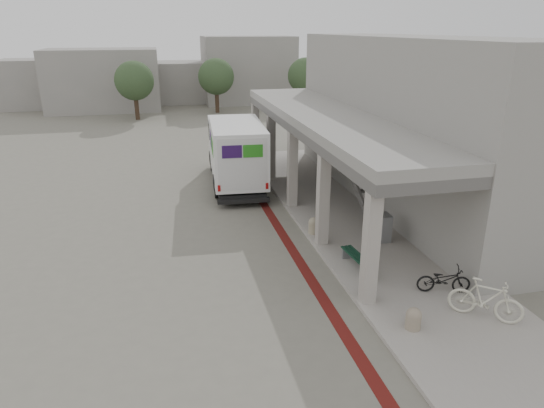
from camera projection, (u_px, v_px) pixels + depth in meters
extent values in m
plane|color=#686459|center=(267.00, 258.00, 16.40)|extent=(120.00, 120.00, 0.00)
cube|color=#551411|center=(281.00, 232.00, 18.44)|extent=(0.35, 40.00, 0.01)
cube|color=gray|center=(376.00, 245.00, 17.22)|extent=(4.40, 28.00, 0.12)
cube|color=gray|center=(410.00, 122.00, 20.87)|extent=(4.30, 17.00, 7.00)
cube|color=#595653|center=(328.00, 126.00, 20.08)|extent=(3.40, 16.90, 0.35)
cube|color=gray|center=(328.00, 117.00, 19.96)|extent=(3.40, 16.90, 0.35)
cube|color=gray|center=(104.00, 80.00, 44.87)|extent=(10.00, 6.00, 5.50)
cube|color=gray|center=(179.00, 82.00, 50.27)|extent=(8.00, 6.00, 4.00)
cube|color=gray|center=(248.00, 70.00, 49.49)|extent=(9.00, 6.00, 6.50)
cube|color=gray|center=(42.00, 83.00, 46.52)|extent=(7.00, 5.00, 4.50)
cylinder|color=#38281C|center=(137.00, 105.00, 40.55)|extent=(0.36, 0.36, 2.40)
sphere|color=#2E4327|center=(134.00, 81.00, 39.86)|extent=(3.20, 3.20, 3.20)
cylinder|color=#38281C|center=(217.00, 99.00, 43.86)|extent=(0.36, 0.36, 2.40)
sphere|color=#2E4327|center=(216.00, 77.00, 43.17)|extent=(3.20, 3.20, 3.20)
cylinder|color=#38281C|center=(305.00, 98.00, 44.64)|extent=(0.36, 0.36, 2.40)
sphere|color=#2E4327|center=(305.00, 76.00, 43.95)|extent=(3.20, 3.20, 3.20)
cube|color=black|center=(236.00, 176.00, 24.01)|extent=(2.51, 6.96, 0.29)
cube|color=white|center=(237.00, 151.00, 22.67)|extent=(2.68, 5.22, 2.54)
cube|color=white|center=(231.00, 138.00, 25.85)|extent=(2.46, 2.01, 2.25)
cube|color=white|center=(230.00, 149.00, 27.08)|extent=(2.18, 0.73, 0.78)
cube|color=black|center=(230.00, 126.00, 26.39)|extent=(2.18, 0.62, 1.03)
cube|color=black|center=(244.00, 201.00, 20.77)|extent=(2.26, 0.39, 0.18)
cube|color=#2B104B|center=(211.00, 139.00, 22.98)|extent=(0.11, 1.37, 0.73)
cube|color=#27821C|center=(212.00, 146.00, 21.62)|extent=(0.11, 1.37, 0.73)
cube|color=#2B104B|center=(232.00, 152.00, 20.02)|extent=(0.83, 0.09, 0.54)
cube|color=#27821C|center=(253.00, 151.00, 20.16)|extent=(0.83, 0.09, 0.54)
cylinder|color=black|center=(213.00, 163.00, 26.19)|extent=(0.33, 0.90, 0.88)
cylinder|color=black|center=(251.00, 161.00, 26.50)|extent=(0.33, 0.90, 0.88)
cylinder|color=black|center=(218.00, 188.00, 22.03)|extent=(0.33, 0.90, 0.88)
cylinder|color=black|center=(262.00, 186.00, 22.33)|extent=(0.33, 0.90, 0.88)
cube|color=gray|center=(368.00, 273.00, 14.76)|extent=(0.37, 0.11, 0.36)
cube|color=gray|center=(347.00, 253.00, 16.03)|extent=(0.37, 0.11, 0.36)
cube|color=#113323|center=(354.00, 257.00, 15.29)|extent=(0.25, 1.71, 0.04)
cube|color=#113323|center=(358.00, 257.00, 15.33)|extent=(0.25, 1.71, 0.04)
cube|color=#113323|center=(361.00, 256.00, 15.37)|extent=(0.25, 1.71, 0.04)
cylinder|color=gray|center=(413.00, 322.00, 12.29)|extent=(0.39, 0.39, 0.39)
sphere|color=gray|center=(414.00, 315.00, 12.22)|extent=(0.39, 0.39, 0.39)
cylinder|color=gray|center=(314.00, 228.00, 17.99)|extent=(0.41, 0.41, 0.41)
sphere|color=gray|center=(314.00, 223.00, 17.92)|extent=(0.41, 0.41, 0.41)
cube|color=gray|center=(383.00, 227.00, 17.29)|extent=(0.47, 0.61, 0.99)
imported|color=black|center=(444.00, 280.00, 13.91)|extent=(1.61, 0.93, 0.80)
imported|color=beige|center=(486.00, 299.00, 12.59)|extent=(1.77, 1.62, 1.13)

